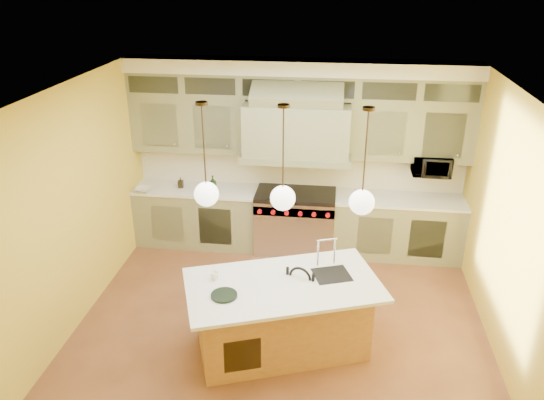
# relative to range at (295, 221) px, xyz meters

# --- Properties ---
(floor) EXTENTS (5.00, 5.00, 0.00)m
(floor) POSITION_rel_range_xyz_m (0.00, -2.14, -0.49)
(floor) COLOR brown
(floor) RESTS_ON ground
(ceiling) EXTENTS (5.00, 5.00, 0.00)m
(ceiling) POSITION_rel_range_xyz_m (0.00, -2.14, 2.41)
(ceiling) COLOR white
(ceiling) RESTS_ON wall_back
(wall_back) EXTENTS (5.00, 0.00, 5.00)m
(wall_back) POSITION_rel_range_xyz_m (0.00, 0.36, 0.96)
(wall_back) COLOR gold
(wall_back) RESTS_ON ground
(wall_front) EXTENTS (5.00, 0.00, 5.00)m
(wall_front) POSITION_rel_range_xyz_m (0.00, -4.64, 0.96)
(wall_front) COLOR gold
(wall_front) RESTS_ON ground
(wall_left) EXTENTS (0.00, 5.00, 5.00)m
(wall_left) POSITION_rel_range_xyz_m (-2.50, -2.14, 0.96)
(wall_left) COLOR gold
(wall_left) RESTS_ON ground
(wall_right) EXTENTS (0.00, 5.00, 5.00)m
(wall_right) POSITION_rel_range_xyz_m (2.50, -2.14, 0.96)
(wall_right) COLOR gold
(wall_right) RESTS_ON ground
(back_cabinetry) EXTENTS (5.00, 0.77, 2.90)m
(back_cabinetry) POSITION_rel_range_xyz_m (0.00, 0.09, 0.94)
(back_cabinetry) COLOR gray
(back_cabinetry) RESTS_ON floor
(range) EXTENTS (1.20, 0.74, 0.96)m
(range) POSITION_rel_range_xyz_m (0.00, 0.00, 0.00)
(range) COLOR silver
(range) RESTS_ON floor
(kitchen_island) EXTENTS (2.37, 1.79, 1.35)m
(kitchen_island) POSITION_rel_range_xyz_m (0.06, -2.39, -0.01)
(kitchen_island) COLOR #995E36
(kitchen_island) RESTS_ON floor
(counter_stool) EXTENTS (0.47, 0.47, 1.05)m
(counter_stool) POSITION_rel_range_xyz_m (0.21, -2.42, 0.11)
(counter_stool) COLOR black
(counter_stool) RESTS_ON floor
(microwave) EXTENTS (0.54, 0.37, 0.30)m
(microwave) POSITION_rel_range_xyz_m (1.95, 0.11, 0.96)
(microwave) COLOR black
(microwave) RESTS_ON back_cabinetry
(oil_bottle_a) EXTENTS (0.14, 0.14, 0.31)m
(oil_bottle_a) POSITION_rel_range_xyz_m (-1.22, -0.22, 0.61)
(oil_bottle_a) COLOR black
(oil_bottle_a) RESTS_ON back_cabinetry
(oil_bottle_b) EXTENTS (0.08, 0.08, 0.17)m
(oil_bottle_b) POSITION_rel_range_xyz_m (-1.79, 0.01, 0.54)
(oil_bottle_b) COLOR black
(oil_bottle_b) RESTS_ON back_cabinetry
(fruit_bowl) EXTENTS (0.29, 0.29, 0.06)m
(fruit_bowl) POSITION_rel_range_xyz_m (-2.30, -0.22, 0.48)
(fruit_bowl) COLOR silver
(fruit_bowl) RESTS_ON back_cabinetry
(cup) EXTENTS (0.11, 0.11, 0.09)m
(cup) POSITION_rel_range_xyz_m (-0.69, -2.45, 0.48)
(cup) COLOR white
(cup) RESTS_ON kitchen_island
(pendant_left) EXTENTS (0.26, 0.26, 1.11)m
(pendant_left) POSITION_rel_range_xyz_m (-0.74, -2.39, 1.46)
(pendant_left) COLOR #2D2319
(pendant_left) RESTS_ON ceiling
(pendant_center) EXTENTS (0.26, 0.26, 1.11)m
(pendant_center) POSITION_rel_range_xyz_m (0.06, -2.39, 1.46)
(pendant_center) COLOR #2D2319
(pendant_center) RESTS_ON ceiling
(pendant_right) EXTENTS (0.26, 0.26, 1.11)m
(pendant_right) POSITION_rel_range_xyz_m (0.86, -2.39, 1.46)
(pendant_right) COLOR #2D2319
(pendant_right) RESTS_ON ceiling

